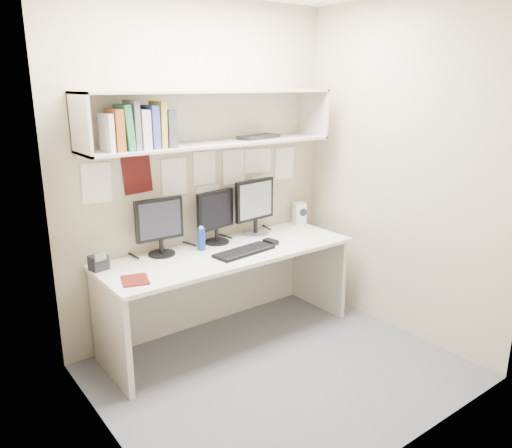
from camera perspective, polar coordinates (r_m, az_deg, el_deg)
floor at (r=3.68m, az=2.82°, el=-16.48°), size 2.40×2.00×0.01m
wall_back at (r=3.99m, az=-6.19°, el=6.08°), size 2.40×0.02×2.60m
wall_front at (r=2.53m, az=17.86°, el=-0.23°), size 2.40×0.02×2.60m
wall_left at (r=2.60m, az=-17.53°, el=0.23°), size 0.02×2.00×2.60m
wall_right at (r=4.05m, az=16.30°, el=5.69°), size 0.02×2.00×2.60m
desk at (r=3.97m, az=-3.16°, el=-7.99°), size 2.00×0.70×0.73m
overhead_hutch at (r=3.82m, az=-5.27°, el=12.02°), size 2.00×0.38×0.40m
pinned_papers at (r=3.99m, az=-6.13°, el=5.36°), size 1.92×0.01×0.48m
monitor_left at (r=3.74m, az=-10.96°, el=-0.01°), size 0.37×0.20×0.43m
monitor_center at (r=3.97m, az=-4.63°, el=1.10°), size 0.36×0.20×0.42m
monitor_right at (r=4.18m, az=-0.13°, el=2.21°), size 0.40×0.22×0.47m
keyboard at (r=3.77m, az=-1.36°, el=-3.15°), size 0.51×0.23×0.02m
mouse at (r=3.98m, az=1.68°, el=-2.06°), size 0.09×0.13×0.04m
speaker at (r=4.54m, az=4.98°, el=1.23°), size 0.13×0.13×0.20m
blue_bottle at (r=3.84m, az=-6.27°, el=-1.70°), size 0.06×0.06×0.19m
maroon_notebook at (r=3.35m, az=-13.66°, el=-6.24°), size 0.22×0.24×0.01m
desk_phone at (r=3.59m, az=-17.55°, el=-4.21°), size 0.13×0.12×0.14m
book_stack at (r=3.46m, az=-13.21°, el=10.63°), size 0.48×0.20×0.32m
hutch_tray at (r=4.06m, az=0.33°, el=9.94°), size 0.40×0.22×0.03m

